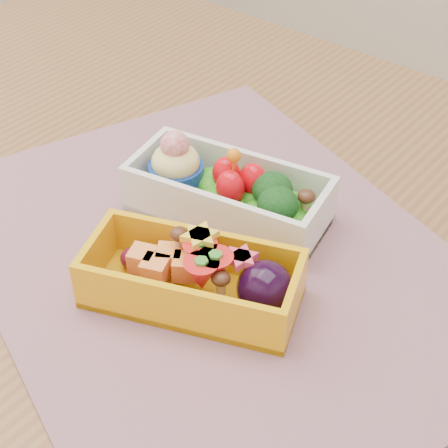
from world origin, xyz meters
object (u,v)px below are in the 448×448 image
Objects in this scene: placemat at (214,257)px; bento_white at (227,193)px; bento_yellow at (196,278)px; table at (229,307)px.

placemat is 0.07m from bento_white.
bento_yellow reaches higher than placemat.
table is 0.16m from bento_yellow.
table is 0.11m from placemat.
bento_white is at bearing 94.82° from bento_yellow.
bento_yellow is (0.03, -0.09, 0.13)m from table.
bento_white is 1.04× the size of bento_yellow.
bento_white is at bearing 117.40° from placemat.
placemat is 0.06m from bento_yellow.
table is 6.06× the size of bento_white.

